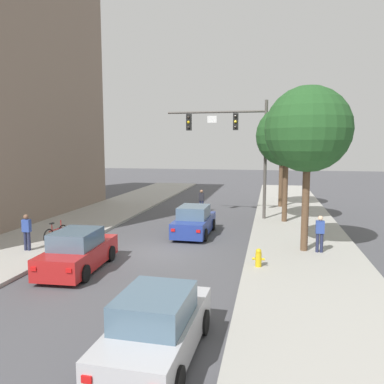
% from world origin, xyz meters
% --- Properties ---
extents(ground_plane, '(120.00, 120.00, 0.00)m').
position_xyz_m(ground_plane, '(0.00, 0.00, 0.00)').
color(ground_plane, '#4C4C51').
extents(sidewalk_left, '(5.00, 60.00, 0.15)m').
position_xyz_m(sidewalk_left, '(-6.50, 0.00, 0.07)').
color(sidewalk_left, '#A8A59E').
rests_on(sidewalk_left, ground).
extents(sidewalk_right, '(5.00, 60.00, 0.15)m').
position_xyz_m(sidewalk_right, '(6.50, 0.00, 0.07)').
color(sidewalk_right, '#A8A59E').
rests_on(sidewalk_right, ground).
extents(traffic_signal_mast, '(6.44, 0.38, 7.50)m').
position_xyz_m(traffic_signal_mast, '(2.79, 8.55, 5.34)').
color(traffic_signal_mast, '#514C47').
rests_on(traffic_signal_mast, sidewalk_right).
extents(car_lead_blue, '(1.87, 4.26, 1.60)m').
position_xyz_m(car_lead_blue, '(0.95, 3.81, 0.72)').
color(car_lead_blue, navy).
rests_on(car_lead_blue, ground).
extents(car_following_red, '(2.00, 4.31, 1.60)m').
position_xyz_m(car_following_red, '(-2.32, -2.95, 0.72)').
color(car_following_red, '#B21E1E').
rests_on(car_following_red, ground).
extents(car_third_silver, '(1.93, 4.28, 1.60)m').
position_xyz_m(car_third_silver, '(2.49, -8.37, 0.72)').
color(car_third_silver, '#B7B7BC').
rests_on(car_third_silver, ground).
extents(pedestrian_sidewalk_left_walker, '(0.36, 0.22, 1.64)m').
position_xyz_m(pedestrian_sidewalk_left_walker, '(-5.69, -1.29, 1.06)').
color(pedestrian_sidewalk_left_walker, '#232847').
rests_on(pedestrian_sidewalk_left_walker, sidewalk_left).
extents(pedestrian_crossing_road, '(0.36, 0.22, 1.64)m').
position_xyz_m(pedestrian_crossing_road, '(0.09, 10.88, 0.91)').
color(pedestrian_crossing_road, '#232847').
rests_on(pedestrian_crossing_road, ground).
extents(pedestrian_sidewalk_right_walker, '(0.36, 0.22, 1.64)m').
position_xyz_m(pedestrian_sidewalk_right_walker, '(7.14, 1.00, 1.06)').
color(pedestrian_sidewalk_right_walker, '#232847').
rests_on(pedestrian_sidewalk_right_walker, sidewalk_right).
extents(bicycle_leaning, '(0.28, 1.76, 0.98)m').
position_xyz_m(bicycle_leaning, '(-5.34, 0.47, 0.54)').
color(bicycle_leaning, black).
rests_on(bicycle_leaning, sidewalk_left).
extents(fire_hydrant, '(0.48, 0.24, 0.72)m').
position_xyz_m(fire_hydrant, '(4.57, -1.59, 0.51)').
color(fire_hydrant, gold).
rests_on(fire_hydrant, sidewalk_right).
extents(street_tree_nearest, '(3.74, 3.74, 7.26)m').
position_xyz_m(street_tree_nearest, '(6.50, 1.20, 5.52)').
color(street_tree_nearest, brown).
rests_on(street_tree_nearest, sidewalk_right).
extents(street_tree_second, '(3.69, 3.69, 7.11)m').
position_xyz_m(street_tree_second, '(5.85, 7.86, 5.39)').
color(street_tree_second, brown).
rests_on(street_tree_second, sidewalk_right).
extents(street_tree_third, '(3.51, 3.51, 7.17)m').
position_xyz_m(street_tree_third, '(5.74, 13.80, 5.54)').
color(street_tree_third, brown).
rests_on(street_tree_third, sidewalk_right).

